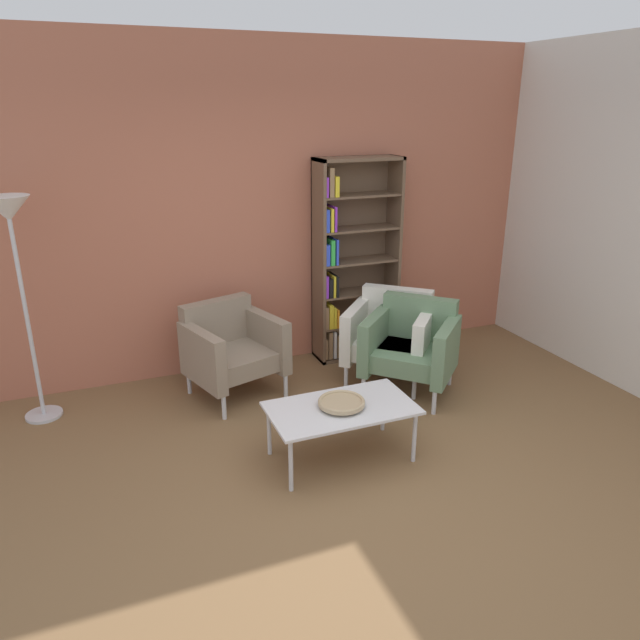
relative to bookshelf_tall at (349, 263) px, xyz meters
name	(u,v)px	position (x,y,z in m)	size (l,w,h in m)	color
ground_plane	(366,509)	(-0.90, -2.25, -0.93)	(8.32, 8.32, 0.00)	brown
brick_back_panel	(249,210)	(-0.90, 0.21, 0.52)	(6.40, 0.12, 2.90)	#B2664C
bookshelf_tall	(349,263)	(0.00, 0.00, 0.00)	(0.80, 0.30, 1.90)	brown
coffee_table_low	(341,411)	(-0.81, -1.67, -0.56)	(1.00, 0.56, 0.40)	silver
decorative_bowl	(341,402)	(-0.81, -1.67, -0.49)	(0.32, 0.32, 0.05)	tan
armchair_near_window	(231,348)	(-1.26, -0.40, -0.51)	(0.87, 0.83, 0.78)	gray
armchair_by_bookshelf	(412,345)	(0.18, -0.91, -0.51)	(0.95, 0.95, 0.78)	slate
armchair_corner_red	(391,334)	(0.13, -0.62, -0.51)	(0.95, 0.95, 0.78)	white
floor_lamp_torchiere	(13,237)	(-2.77, -0.24, 0.52)	(0.32, 0.32, 1.74)	silver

